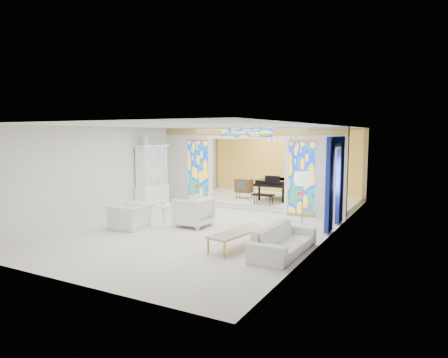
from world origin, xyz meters
The scene contains 24 objects.
floor centered at (0.00, 0.00, 0.00)m, with size 12.00×12.00×0.00m, color silver.
ceiling centered at (0.00, 0.00, 3.00)m, with size 7.00×12.00×0.02m, color white.
wall_back centered at (0.00, 6.00, 1.50)m, with size 7.00×0.02×3.00m, color silver.
wall_front centered at (0.00, -6.00, 1.50)m, with size 7.00×0.02×3.00m, color silver.
wall_left centered at (-3.50, 0.00, 1.50)m, with size 0.02×12.00×3.00m, color silver.
wall_right centered at (3.50, 0.00, 1.50)m, with size 0.02×12.00×3.00m, color silver.
partition_wall centered at (0.00, 2.00, 1.65)m, with size 7.00×0.22×3.00m.
stained_glass_left centered at (-2.03, 1.89, 1.30)m, with size 0.90×0.04×2.40m, color gold.
stained_glass_right centered at (2.03, 1.89, 1.30)m, with size 0.90×0.04×2.40m, color gold.
stained_glass_transom centered at (0.00, 1.89, 2.82)m, with size 2.00×0.04×0.34m, color gold.
alcove_platform centered at (0.00, 4.10, 0.09)m, with size 6.80×3.80×0.18m, color silver.
gold_curtain_back centered at (0.00, 5.88, 1.50)m, with size 6.70×0.10×2.90m, color #EDC752.
chandelier centered at (0.20, 4.00, 2.55)m, with size 0.48×0.48×0.30m, color #BC8641.
blue_drapes centered at (3.40, 0.70, 1.58)m, with size 0.14×1.85×2.65m.
china_cabinet centered at (-3.22, 0.60, 1.17)m, with size 0.56×1.46×2.72m.
armchair_left centered at (-1.87, -2.10, 0.36)m, with size 1.10×0.96×0.71m, color white.
armchair_right centered at (-0.38, -1.04, 0.45)m, with size 0.95×0.98×0.89m, color white.
sofa centered at (2.95, -2.38, 0.33)m, with size 2.26×0.89×0.66m, color white.
side_table centered at (-1.14, -1.51, 0.44)m, with size 0.65×0.65×0.67m.
vase centered at (-1.14, -1.51, 0.76)m, with size 0.17×0.17×0.18m, color white.
coffee_table centered at (1.82, -2.41, 0.39)m, with size 0.91×1.97×0.42m.
floor_lamp centered at (2.92, -0.88, 1.52)m, with size 0.53×0.53×1.78m.
grand_piano centered at (0.56, 3.92, 0.85)m, with size 1.59×2.47×0.99m.
tv_console centered at (-0.85, 3.48, 0.68)m, with size 0.67×0.47×0.77m.
Camera 1 is at (5.99, -10.98, 2.78)m, focal length 32.00 mm.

